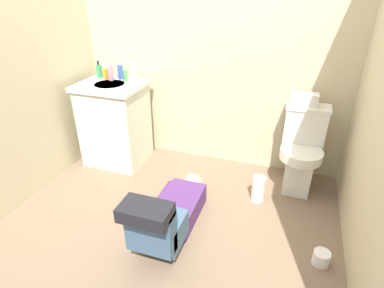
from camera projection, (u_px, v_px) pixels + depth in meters
The scene contains 16 objects.
ground_plane at pixel (172, 221), 2.51m from camera, with size 3.03×3.08×0.04m, color #7D654F.
wall_back at pixel (213, 39), 2.85m from camera, with size 2.69×0.08×2.40m, color beige.
wall_left at pixel (2, 54), 2.31m from camera, with size 0.08×2.08×2.40m, color beige.
toilet at pixel (301, 150), 2.73m from camera, with size 0.36×0.46×0.75m.
vanity_cabinet at pixel (115, 122), 3.13m from camera, with size 0.60×0.52×0.82m.
faucet at pixel (118, 74), 3.04m from camera, with size 0.02×0.02×0.10m, color silver.
person_plumber at pixel (170, 213), 2.30m from camera, with size 0.39×1.06×0.52m.
tissue_box at pixel (304, 99), 2.62m from camera, with size 0.22×0.11×0.10m, color silver.
soap_dispenser at pixel (99, 71), 3.07m from camera, with size 0.06×0.06×0.17m.
bottle_amber at pixel (106, 74), 3.04m from camera, with size 0.05×0.05×0.10m, color gold.
bottle_pink at pixel (111, 73), 2.99m from camera, with size 0.05×0.05×0.15m, color pink.
bottle_blue at pixel (121, 72), 3.03m from camera, with size 0.05×0.05×0.14m, color #425FB8.
bottle_green at pixel (125, 76), 2.98m from camera, with size 0.04×0.04×0.11m, color #45A053.
bottle_clear at pixel (134, 72), 2.97m from camera, with size 0.05×0.05×0.17m, color silver.
paper_towel_roll at pixel (258, 189), 2.67m from camera, with size 0.11×0.11×0.23m, color white.
toilet_paper_roll at pixel (321, 258), 2.09m from camera, with size 0.11×0.11×0.10m, color white.
Camera 1 is at (0.77, -1.78, 1.70)m, focal length 29.55 mm.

